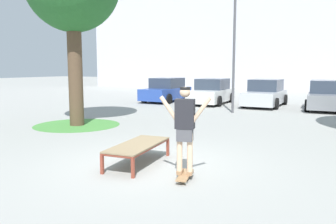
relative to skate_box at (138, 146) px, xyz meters
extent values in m
plane|color=#999993|center=(0.27, 0.15, -0.41)|extent=(120.00, 120.00, 0.00)
cube|color=silver|center=(-2.94, 28.21, 6.20)|extent=(37.47, 4.00, 13.23)
cube|color=brown|center=(-0.43, 0.89, -0.22)|extent=(0.06, 0.06, 0.38)
cube|color=brown|center=(0.27, 0.95, -0.22)|extent=(0.06, 0.06, 0.38)
cube|color=brown|center=(-0.27, -0.95, -0.22)|extent=(0.06, 0.06, 0.38)
cube|color=brown|center=(0.43, -0.89, -0.22)|extent=(0.06, 0.06, 0.38)
cylinder|color=brown|center=(-0.35, -0.03, -0.01)|extent=(0.21, 1.90, 0.05)
cylinder|color=brown|center=(0.35, 0.03, -0.01)|extent=(0.21, 1.90, 0.05)
cylinder|color=brown|center=(-0.08, 0.92, -0.01)|extent=(0.76, 0.11, 0.05)
cylinder|color=brown|center=(0.08, -0.92, -0.01)|extent=(0.76, 0.11, 0.05)
cube|color=#847051|center=(0.00, 0.00, 0.03)|extent=(0.92, 1.96, 0.03)
cube|color=#9E754C|center=(1.35, -0.50, -0.33)|extent=(0.38, 0.82, 0.02)
cylinder|color=silver|center=(1.22, -0.24, -0.39)|extent=(0.04, 0.06, 0.06)
cylinder|color=silver|center=(1.36, -0.21, -0.39)|extent=(0.04, 0.06, 0.06)
cylinder|color=silver|center=(1.34, -0.79, -0.39)|extent=(0.04, 0.06, 0.06)
cylinder|color=silver|center=(1.49, -0.76, -0.39)|extent=(0.04, 0.06, 0.06)
cylinder|color=beige|center=(1.26, -0.52, 0.09)|extent=(0.11, 0.11, 0.82)
cube|color=#99704C|center=(1.25, -0.47, -0.29)|extent=(0.15, 0.26, 0.07)
cylinder|color=beige|center=(1.45, -0.48, 0.09)|extent=(0.11, 0.11, 0.82)
cube|color=#99704C|center=(1.44, -0.43, -0.29)|extent=(0.15, 0.26, 0.07)
cube|color=#4C4C51|center=(1.35, -0.50, 0.46)|extent=(0.34, 0.26, 0.24)
cube|color=#232328|center=(1.35, -0.50, 0.86)|extent=(0.40, 0.30, 0.56)
cylinder|color=beige|center=(1.06, -0.57, 0.94)|extent=(0.41, 0.17, 0.52)
cylinder|color=beige|center=(1.65, -0.43, 0.94)|extent=(0.41, 0.17, 0.52)
sphere|color=beige|center=(1.35, -0.50, 1.27)|extent=(0.20, 0.20, 0.20)
cylinder|color=black|center=(1.35, -0.50, 1.34)|extent=(0.19, 0.19, 0.05)
cylinder|color=brown|center=(-4.79, 3.45, 1.47)|extent=(0.53, 0.53, 3.76)
cylinder|color=#47893D|center=(-4.79, 3.45, -0.41)|extent=(3.18, 3.18, 0.01)
cube|color=#28479E|center=(-5.94, 13.16, 0.10)|extent=(1.78, 4.23, 0.70)
cube|color=#2D3847|center=(-5.94, 13.31, 0.77)|extent=(1.60, 2.13, 0.64)
cylinder|color=black|center=(-5.12, 11.84, -0.11)|extent=(0.23, 0.60, 0.60)
cylinder|color=black|center=(-6.82, 11.87, -0.11)|extent=(0.23, 0.60, 0.60)
cylinder|color=black|center=(-5.07, 14.45, -0.11)|extent=(0.23, 0.60, 0.60)
cylinder|color=black|center=(-6.77, 14.48, -0.11)|extent=(0.23, 0.60, 0.60)
cube|color=silver|center=(-2.82, 13.03, 0.10)|extent=(1.76, 4.22, 0.70)
cube|color=#2D3847|center=(-2.83, 13.18, 0.77)|extent=(1.59, 2.12, 0.64)
cylinder|color=black|center=(-1.95, 11.74, -0.11)|extent=(0.23, 0.60, 0.60)
cylinder|color=black|center=(-3.65, 11.71, -0.11)|extent=(0.23, 0.60, 0.60)
cylinder|color=black|center=(-1.99, 14.34, -0.11)|extent=(0.23, 0.60, 0.60)
cylinder|color=black|center=(-3.69, 14.31, -0.11)|extent=(0.23, 0.60, 0.60)
cube|color=#B7BABF|center=(0.30, 13.11, 0.10)|extent=(1.84, 4.25, 0.70)
cube|color=#2D3847|center=(0.30, 13.26, 0.77)|extent=(1.63, 2.15, 0.64)
cylinder|color=black|center=(1.10, 11.78, -0.11)|extent=(0.24, 0.61, 0.60)
cylinder|color=black|center=(-0.60, 11.83, -0.11)|extent=(0.24, 0.61, 0.60)
cylinder|color=black|center=(1.19, 14.38, -0.11)|extent=(0.24, 0.61, 0.60)
cylinder|color=black|center=(-0.51, 14.43, -0.11)|extent=(0.24, 0.61, 0.60)
cube|color=slate|center=(3.42, 12.90, 0.10)|extent=(1.86, 4.26, 0.70)
cube|color=#2D3847|center=(3.41, 13.05, 0.77)|extent=(1.64, 2.16, 0.64)
cylinder|color=black|center=(2.62, 11.57, -0.11)|extent=(0.24, 0.61, 0.60)
cylinder|color=black|center=(2.52, 14.17, -0.11)|extent=(0.24, 0.61, 0.60)
cylinder|color=#4C4C51|center=(-0.54, 9.53, 2.34)|extent=(0.12, 0.12, 5.50)
camera|label=1|loc=(3.90, -6.33, 1.72)|focal=36.41mm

